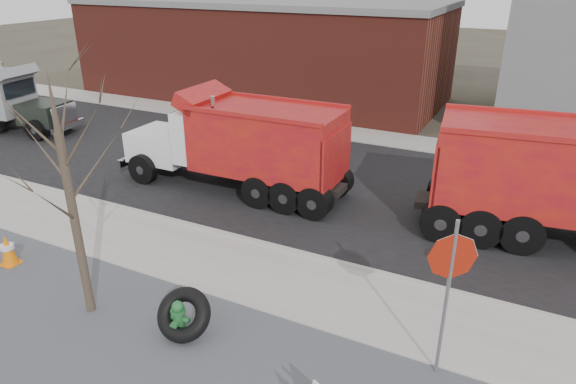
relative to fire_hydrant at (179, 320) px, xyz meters
The scene contains 12 objects.
ground 2.61m from the fire_hydrant, 67.95° to the left, with size 120.00×120.00×0.00m, color #383328.
sidewalk 2.84m from the fire_hydrant, 69.86° to the left, with size 60.00×2.50×0.06m, color #9E9B93.
curb 4.08m from the fire_hydrant, 76.18° to the left, with size 60.00×0.15×0.11m, color #9E9B93.
road 8.76m from the fire_hydrant, 83.63° to the left, with size 60.00×9.40×0.02m, color black.
far_sidewalk 14.43m from the fire_hydrant, 86.14° to the left, with size 60.00×2.00×0.06m, color #9E9B93.
building_brick 21.52m from the fire_hydrant, 114.96° to the left, with size 20.20×8.20×5.30m.
bare_tree 3.67m from the fire_hydrant, behind, with size 3.20×3.20×5.20m.
fire_hydrant is the anchor object (origin of this frame).
truck_tire 0.16m from the fire_hydrant, 47.42° to the left, with size 1.27×1.18×1.02m.
stop_sign 5.28m from the fire_hydrant, 15.07° to the left, with size 0.75×0.44×3.12m.
traffic_cone_far 5.48m from the fire_hydrant, behind, with size 0.42×0.42×0.82m.
dump_truck_red_b 7.55m from the fire_hydrant, 111.66° to the left, with size 7.78×2.35×3.29m.
Camera 1 is at (4.71, -8.83, 6.81)m, focal length 32.00 mm.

